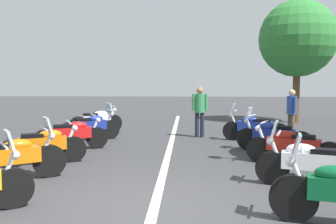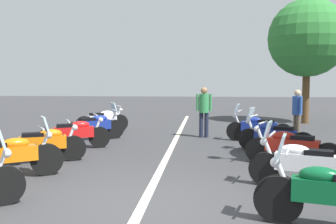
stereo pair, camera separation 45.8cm
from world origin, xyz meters
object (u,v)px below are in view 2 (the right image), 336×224
at_px(motorcycle_left_row_4, 95,126).
at_px(motorcycle_right_row_3, 274,136).
at_px(motorcycle_left_row_5, 103,120).
at_px(motorcycle_right_row_0, 332,194).
at_px(motorcycle_right_row_4, 258,127).
at_px(motorcycle_left_row_1, 8,156).
at_px(motorcycle_left_row_2, 44,144).
at_px(motorcycle_right_row_2, 291,147).
at_px(bystander_0, 204,108).
at_px(roadside_tree_0, 307,38).
at_px(bystander_2, 297,110).
at_px(motorcycle_left_row_3, 75,133).
at_px(motorcycle_right_row_1, 303,164).

xyz_separation_m(motorcycle_left_row_4, motorcycle_right_row_3, (-1.64, -5.42, -0.01)).
bearing_deg(motorcycle_right_row_3, motorcycle_left_row_5, -3.53).
distance_m(motorcycle_right_row_0, motorcycle_right_row_4, 7.02).
relative_size(motorcycle_right_row_3, motorcycle_right_row_4, 0.93).
height_order(motorcycle_left_row_5, motorcycle_right_row_0, motorcycle_right_row_0).
distance_m(motorcycle_left_row_1, motorcycle_left_row_5, 6.72).
height_order(motorcycle_right_row_0, motorcycle_right_row_3, motorcycle_right_row_0).
height_order(motorcycle_left_row_2, motorcycle_left_row_4, motorcycle_left_row_4).
distance_m(motorcycle_left_row_5, motorcycle_right_row_2, 7.64).
relative_size(motorcycle_left_row_1, motorcycle_right_row_4, 0.93).
bearing_deg(bystander_0, roadside_tree_0, 129.61).
height_order(motorcycle_right_row_3, bystander_2, bystander_2).
bearing_deg(motorcycle_left_row_4, motorcycle_right_row_4, -33.65).
relative_size(motorcycle_left_row_2, motorcycle_left_row_3, 0.97).
distance_m(motorcycle_right_row_0, motorcycle_right_row_3, 5.25).
bearing_deg(motorcycle_left_row_2, motorcycle_left_row_5, 63.86).
bearing_deg(roadside_tree_0, motorcycle_right_row_1, 165.32).
bearing_deg(motorcycle_left_row_2, motorcycle_left_row_3, 59.96).
bearing_deg(motorcycle_right_row_1, motorcycle_left_row_5, -32.86).
height_order(motorcycle_left_row_1, motorcycle_right_row_1, motorcycle_left_row_1).
relative_size(motorcycle_right_row_0, motorcycle_right_row_3, 1.07).
bearing_deg(motorcycle_right_row_1, motorcycle_right_row_3, -73.79).
bearing_deg(motorcycle_right_row_4, motorcycle_right_row_2, 109.26).
height_order(motorcycle_left_row_5, bystander_0, bystander_0).
relative_size(motorcycle_left_row_3, bystander_2, 1.16).
relative_size(motorcycle_right_row_2, bystander_0, 1.16).
distance_m(motorcycle_right_row_4, bystander_2, 1.63).
xyz_separation_m(motorcycle_left_row_3, motorcycle_left_row_5, (3.42, 0.14, 0.01)).
relative_size(motorcycle_left_row_2, motorcycle_right_row_0, 0.92).
distance_m(motorcycle_left_row_5, motorcycle_right_row_1, 8.80).
bearing_deg(bystander_2, motorcycle_right_row_3, -129.27).
xyz_separation_m(motorcycle_left_row_2, motorcycle_right_row_2, (0.15, -5.71, 0.00)).
bearing_deg(bystander_0, motorcycle_right_row_4, 59.24).
distance_m(motorcycle_left_row_1, motorcycle_right_row_0, 5.79).
height_order(motorcycle_left_row_3, roadside_tree_0, roadside_tree_0).
bearing_deg(motorcycle_left_row_1, motorcycle_left_row_3, 52.72).
distance_m(motorcycle_right_row_2, motorcycle_right_row_3, 1.65).
bearing_deg(motorcycle_right_row_0, roadside_tree_0, -88.08).
height_order(motorcycle_right_row_2, motorcycle_right_row_4, motorcycle_right_row_4).
bearing_deg(bystander_2, motorcycle_left_row_2, -161.63).
distance_m(bystander_0, roadside_tree_0, 7.17).
bearing_deg(motorcycle_right_row_4, motorcycle_right_row_3, 110.63).
height_order(motorcycle_right_row_1, bystander_2, bystander_2).
bearing_deg(motorcycle_left_row_4, motorcycle_left_row_2, -128.64).
bearing_deg(motorcycle_right_row_4, motorcycle_right_row_1, 105.70).
relative_size(motorcycle_left_row_2, motorcycle_left_row_4, 1.06).
bearing_deg(bystander_2, motorcycle_left_row_5, 158.78).
xyz_separation_m(motorcycle_left_row_5, motorcycle_right_row_0, (-8.64, -5.45, 0.01)).
xyz_separation_m(motorcycle_left_row_2, motorcycle_left_row_3, (1.77, -0.11, 0.00)).
bearing_deg(motorcycle_left_row_3, bystander_0, 9.59).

